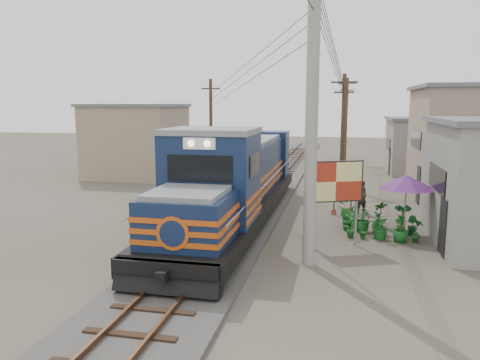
% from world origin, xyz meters
% --- Properties ---
extents(ground, '(120.00, 120.00, 0.00)m').
position_xyz_m(ground, '(0.00, 0.00, 0.00)').
color(ground, '#473F35').
rests_on(ground, ground).
extents(ballast, '(3.60, 70.00, 0.16)m').
position_xyz_m(ballast, '(0.00, 10.00, 0.08)').
color(ballast, '#595651').
rests_on(ballast, ground).
extents(track, '(1.15, 70.00, 0.12)m').
position_xyz_m(track, '(0.00, 10.00, 0.26)').
color(track, '#51331E').
rests_on(track, ground).
extents(locomotive, '(3.15, 17.16, 4.25)m').
position_xyz_m(locomotive, '(0.00, 4.21, 1.83)').
color(locomotive, black).
rests_on(locomotive, ground).
extents(utility_pole_main, '(0.40, 0.40, 10.00)m').
position_xyz_m(utility_pole_main, '(3.50, -0.50, 5.00)').
color(utility_pole_main, '#9E9B93').
rests_on(utility_pole_main, ground).
extents(wooden_pole_mid, '(1.60, 0.24, 7.00)m').
position_xyz_m(wooden_pole_mid, '(4.50, 14.00, 3.68)').
color(wooden_pole_mid, '#4C3826').
rests_on(wooden_pole_mid, ground).
extents(wooden_pole_far, '(1.60, 0.24, 7.50)m').
position_xyz_m(wooden_pole_far, '(4.80, 28.00, 3.93)').
color(wooden_pole_far, '#4C3826').
rests_on(wooden_pole_far, ground).
extents(wooden_pole_left, '(1.60, 0.24, 7.00)m').
position_xyz_m(wooden_pole_left, '(-5.00, 18.00, 3.68)').
color(wooden_pole_left, '#4C3826').
rests_on(wooden_pole_left, ground).
extents(power_lines, '(9.65, 19.00, 3.30)m').
position_xyz_m(power_lines, '(-0.14, 8.49, 7.56)').
color(power_lines, black).
rests_on(power_lines, ground).
extents(shophouse_back, '(6.30, 6.30, 4.20)m').
position_xyz_m(shophouse_back, '(11.00, 22.00, 2.11)').
color(shophouse_back, gray).
rests_on(shophouse_back, ground).
extents(shophouse_left, '(6.30, 6.30, 5.20)m').
position_xyz_m(shophouse_left, '(-10.00, 16.00, 2.61)').
color(shophouse_left, gray).
rests_on(shophouse_left, ground).
extents(billboard, '(1.95, 0.92, 3.19)m').
position_xyz_m(billboard, '(4.28, 1.62, 2.35)').
color(billboard, '#99999E').
rests_on(billboard, ground).
extents(market_umbrella, '(2.65, 2.65, 2.44)m').
position_xyz_m(market_umbrella, '(7.02, 3.86, 2.14)').
color(market_umbrella, black).
rests_on(market_umbrella, ground).
extents(vendor, '(0.68, 0.58, 1.59)m').
position_xyz_m(vendor, '(5.46, 7.33, 0.79)').
color(vendor, black).
rests_on(vendor, ground).
extents(plant_nursery, '(3.36, 3.04, 1.14)m').
position_xyz_m(plant_nursery, '(5.72, 3.81, 0.51)').
color(plant_nursery, '#195A1F').
rests_on(plant_nursery, ground).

